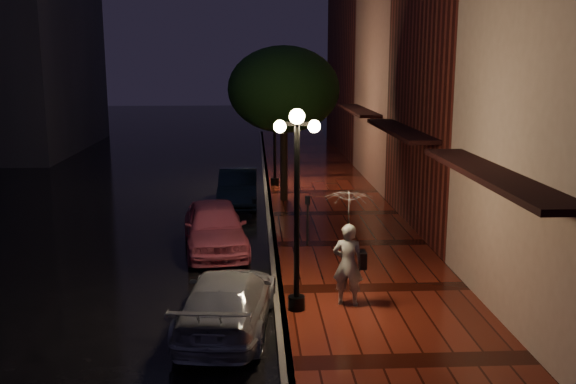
% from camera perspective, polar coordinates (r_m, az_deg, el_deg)
% --- Properties ---
extents(ground, '(120.00, 120.00, 0.00)m').
position_cam_1_polar(ground, '(18.80, -1.33, -5.10)').
color(ground, black).
rests_on(ground, ground).
extents(sidewalk, '(4.50, 60.00, 0.15)m').
position_cam_1_polar(sidewalk, '(18.97, 5.50, -4.76)').
color(sidewalk, '#48150C').
rests_on(sidewalk, ground).
extents(curb, '(0.25, 60.00, 0.15)m').
position_cam_1_polar(curb, '(18.78, -1.33, -4.88)').
color(curb, '#595451').
rests_on(curb, ground).
extents(storefront_mid, '(5.00, 8.00, 11.00)m').
position_cam_1_polar(storefront_mid, '(21.36, 17.94, 11.33)').
color(storefront_mid, '#511914').
rests_on(storefront_mid, ground).
extents(storefront_far, '(5.00, 8.00, 9.00)m').
position_cam_1_polar(storefront_far, '(29.00, 12.16, 9.60)').
color(storefront_far, '#8C5951').
rests_on(storefront_far, ground).
extents(storefront_extra, '(5.00, 12.00, 10.00)m').
position_cam_1_polar(storefront_extra, '(38.73, 8.30, 10.94)').
color(storefront_extra, '#511914').
rests_on(storefront_extra, ground).
extents(streetlamp_near, '(0.96, 0.36, 4.31)m').
position_cam_1_polar(streetlamp_near, '(13.32, 0.79, -0.58)').
color(streetlamp_near, black).
rests_on(streetlamp_near, sidewalk).
extents(streetlamp_far, '(0.96, 0.36, 4.31)m').
position_cam_1_polar(streetlamp_far, '(27.15, -1.20, 5.71)').
color(streetlamp_far, black).
rests_on(streetlamp_far, sidewalk).
extents(street_tree, '(4.16, 4.16, 5.80)m').
position_cam_1_polar(street_tree, '(24.03, -0.35, 8.87)').
color(street_tree, black).
rests_on(street_tree, sidewalk).
extents(pink_car, '(2.24, 4.44, 1.45)m').
position_cam_1_polar(pink_car, '(18.56, -6.52, -3.07)').
color(pink_car, '#C24F6B').
rests_on(pink_car, ground).
extents(navy_car, '(1.44, 4.09, 1.34)m').
position_cam_1_polar(navy_car, '(24.38, -4.46, 0.40)').
color(navy_car, black).
rests_on(navy_car, ground).
extents(silver_car, '(2.22, 4.45, 1.24)m').
position_cam_1_polar(silver_car, '(13.28, -5.43, -9.60)').
color(silver_car, '#9A9AA2').
rests_on(silver_car, ground).
extents(woman_with_umbrella, '(1.06, 1.09, 2.56)m').
position_cam_1_polar(woman_with_umbrella, '(13.85, 5.42, -3.37)').
color(woman_with_umbrella, white).
rests_on(woman_with_umbrella, sidewalk).
extents(parking_meter, '(0.16, 0.14, 1.44)m').
position_cam_1_polar(parking_meter, '(18.53, 1.76, -2.08)').
color(parking_meter, black).
rests_on(parking_meter, sidewalk).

